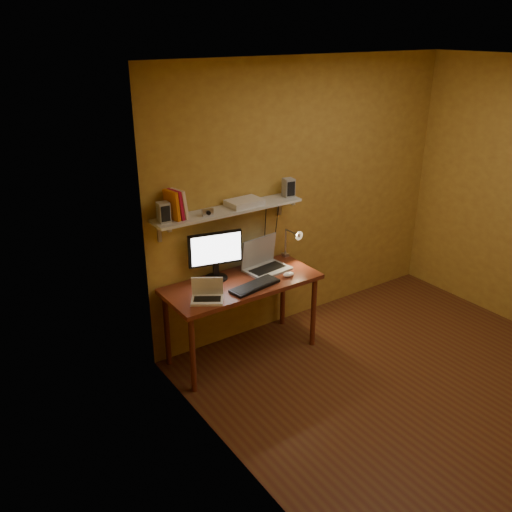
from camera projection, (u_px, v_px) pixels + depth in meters
room at (439, 246)px, 4.08m from camera, size 3.44×3.24×2.64m
desk at (242, 290)px, 4.81m from camera, size 1.40×0.60×0.75m
wall_shelf at (229, 210)px, 4.69m from camera, size 1.40×0.25×0.21m
monitor at (215, 253)px, 4.74m from camera, size 0.48×0.24×0.44m
laptop at (263, 261)px, 5.00m from camera, size 0.43×0.33×0.30m
netbook at (207, 294)px, 4.45m from camera, size 0.32×0.30×0.20m
keyboard at (255, 286)px, 4.67m from camera, size 0.49×0.23×0.03m
mouse at (288, 274)px, 4.87m from camera, size 0.11×0.07×0.04m
desk_lamp at (293, 240)px, 5.13m from camera, size 0.09×0.23×0.38m
speaker_left at (164, 212)px, 4.33m from camera, size 0.10×0.10×0.17m
speaker_right at (289, 188)px, 4.97m from camera, size 0.11×0.11×0.17m
books at (176, 205)px, 4.38m from camera, size 0.16×0.18×0.25m
shelf_camera at (208, 212)px, 4.49m from camera, size 0.10×0.05×0.06m
router at (244, 202)px, 4.75m from camera, size 0.32×0.22×0.05m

